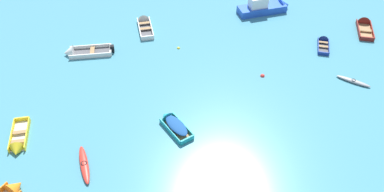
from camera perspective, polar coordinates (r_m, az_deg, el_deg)
rowboat_deep_blue_near_left at (r=42.42m, az=17.83°, el=7.16°), size 1.11×2.97×0.95m
rowboat_white_back_row_center at (r=40.37m, az=-15.55°, el=5.88°), size 4.75×2.86×1.44m
rowboat_turquoise_far_back at (r=31.65m, az=-2.72°, el=-3.80°), size 3.25×3.21×1.15m
rowboat_yellow_back_row_left at (r=32.95m, az=-23.11°, el=-6.11°), size 2.41×3.86×1.08m
rowboat_maroon_outer_left at (r=46.56m, az=22.84°, el=9.14°), size 1.47×3.93×1.29m
kayak_red_distant_center at (r=30.09m, az=-14.81°, el=-9.22°), size 2.27×3.37×0.34m
kayak_grey_cluster_inner at (r=38.33m, az=21.59°, el=1.94°), size 2.96×1.48×0.28m
motor_launch_blue_far_right at (r=46.09m, az=10.19°, el=12.17°), size 5.90×4.13×2.21m
rowboat_white_cluster_outer at (r=43.59m, az=-6.70°, el=10.09°), size 2.81×4.39×1.19m
mooring_buoy_outer_edge at (r=36.94m, az=9.80°, el=2.75°), size 0.40×0.40×0.40m
mooring_buoy_between_boats_left at (r=39.85m, az=-1.89°, el=6.66°), size 0.30×0.30×0.30m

